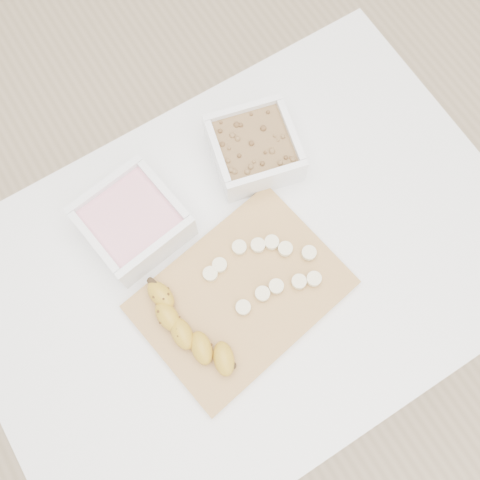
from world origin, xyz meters
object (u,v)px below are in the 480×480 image
bowl_yogurt (133,221)px  cutting_board (241,295)px  banana (191,331)px  table (248,275)px  bowl_granola (254,148)px

bowl_yogurt → cutting_board: bearing=-65.1°
bowl_yogurt → banana: size_ratio=0.91×
table → bowl_yogurt: 0.26m
table → cutting_board: size_ratio=2.86×
cutting_board → bowl_yogurt: bearing=114.9°
bowl_yogurt → banana: bowl_yogurt is taller
cutting_board → banana: 0.11m
bowl_yogurt → cutting_board: (0.10, -0.21, -0.03)m
bowl_granola → banana: bowl_granola is taller
table → banana: (-0.15, -0.06, 0.13)m
cutting_board → bowl_granola: bearing=52.9°
table → bowl_yogurt: bowl_yogurt is taller
bowl_yogurt → cutting_board: size_ratio=0.53×
bowl_yogurt → bowl_granola: (0.26, 0.01, -0.00)m
cutting_board → table: bearing=45.1°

